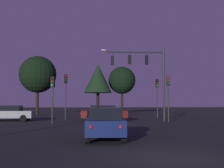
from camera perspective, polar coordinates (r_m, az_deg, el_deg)
ground_plane at (r=33.54m, az=-0.85°, el=-6.92°), size 168.00×168.00×0.00m
traffic_signal_mast_arm at (r=27.80m, az=6.66°, el=3.16°), size 6.37×0.47×7.35m
traffic_light_corner_left at (r=32.62m, az=9.25°, el=-1.37°), size 0.31×0.35×4.50m
traffic_light_corner_right at (r=23.88m, az=-12.08°, el=-1.26°), size 0.36×0.38×3.97m
traffic_light_median at (r=29.39m, az=-9.45°, el=-0.79°), size 0.34×0.38×4.73m
traffic_light_far_side at (r=25.89m, az=11.44°, el=-1.09°), size 0.34×0.38×4.22m
car_nearside_lane at (r=13.57m, az=-1.45°, el=-7.96°), size 1.96×4.20×1.52m
car_crossing_left at (r=28.81m, az=-20.24°, el=-5.59°), size 4.50×1.81×1.52m
car_crossing_right at (r=27.37m, az=-1.65°, el=-5.92°), size 4.62×2.05×1.52m
tree_behind_sign at (r=45.90m, az=2.05°, el=0.74°), size 4.49×4.49×7.75m
tree_left_far at (r=44.47m, az=-14.96°, el=1.89°), size 5.69×5.69×9.02m
tree_center_horizon at (r=42.59m, az=-2.91°, el=1.11°), size 4.26×4.26×7.73m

